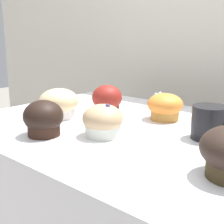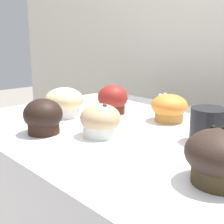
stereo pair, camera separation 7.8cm
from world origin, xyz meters
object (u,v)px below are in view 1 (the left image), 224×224
object	(u,v)px
muffin_front_left	(59,103)
muffin_front_right	(165,107)
muffin_back_center	(107,100)
coffee_cup	(210,122)
muffin_front_center	(43,119)
muffin_back_right	(103,121)

from	to	relation	value
muffin_front_left	muffin_front_right	world-z (taller)	muffin_front_left
muffin_back_center	coffee_cup	xyz separation A→B (m)	(0.34, -0.02, -0.00)
muffin_front_center	muffin_front_right	xyz separation A→B (m)	(0.14, 0.31, -0.00)
muffin_back_center	coffee_cup	bearing A→B (deg)	-3.86
muffin_back_center	muffin_back_right	bearing A→B (deg)	-50.16
muffin_back_right	muffin_front_right	bearing A→B (deg)	82.68
muffin_back_right	coffee_cup	xyz separation A→B (m)	(0.20, 0.15, 0.00)
muffin_front_right	coffee_cup	xyz separation A→B (m)	(0.17, -0.08, 0.00)
muffin_back_right	muffin_front_left	xyz separation A→B (m)	(-0.21, 0.04, 0.01)
muffin_back_right	muffin_front_left	distance (m)	0.22
coffee_cup	muffin_front_right	bearing A→B (deg)	155.64
muffin_back_right	muffin_front_right	world-z (taller)	muffin_back_right
muffin_front_left	coffee_cup	size ratio (longest dim) A/B	0.93
muffin_front_left	muffin_back_center	distance (m)	0.15
muffin_front_center	muffin_front_left	distance (m)	0.17
muffin_front_center	muffin_front_right	world-z (taller)	muffin_front_center
muffin_front_center	muffin_back_right	size ratio (longest dim) A/B	0.98
muffin_front_left	muffin_front_right	size ratio (longest dim) A/B	1.12
muffin_back_center	muffin_front_right	bearing A→B (deg)	17.22
muffin_back_right	coffee_cup	distance (m)	0.25
muffin_front_left	coffee_cup	bearing A→B (deg)	14.53
muffin_front_left	muffin_back_right	bearing A→B (deg)	-11.24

